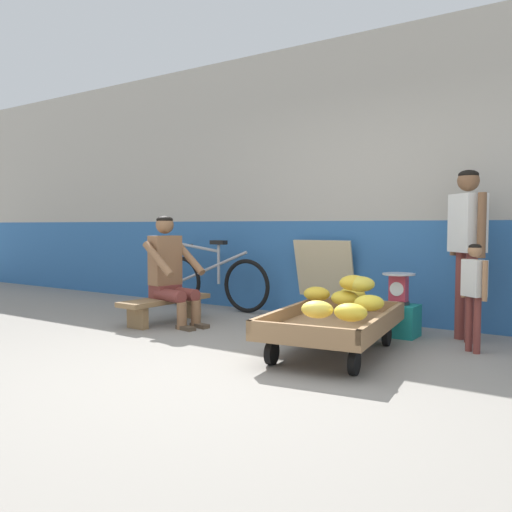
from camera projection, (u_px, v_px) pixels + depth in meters
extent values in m
plane|color=gray|center=(231.00, 378.00, 3.65)|extent=(80.00, 80.00, 0.00)
cube|color=#2D609E|center=(378.00, 271.00, 5.85)|extent=(16.00, 0.30, 1.09)
cube|color=#A8A399|center=(380.00, 128.00, 5.76)|extent=(16.00, 0.30, 2.00)
cube|color=#8E6B47|center=(334.00, 326.00, 4.29)|extent=(1.03, 1.54, 0.05)
cube|color=#8E6B47|center=(288.00, 313.00, 4.46)|extent=(0.24, 1.43, 0.10)
cube|color=#8E6B47|center=(384.00, 320.00, 4.10)|extent=(0.24, 1.43, 0.10)
cube|color=#8E6B47|center=(357.00, 305.00, 4.91)|extent=(0.84, 0.15, 0.10)
cube|color=#8E6B47|center=(302.00, 332.00, 3.65)|extent=(0.84, 0.15, 0.10)
cylinder|color=black|center=(318.00, 329.00, 4.88)|extent=(0.07, 0.19, 0.18)
cylinder|color=black|center=(387.00, 335.00, 4.61)|extent=(0.07, 0.19, 0.18)
cylinder|color=black|center=(272.00, 353.00, 3.98)|extent=(0.07, 0.19, 0.18)
cylinder|color=black|center=(354.00, 362.00, 3.70)|extent=(0.07, 0.19, 0.18)
ellipsoid|color=gold|center=(351.00, 312.00, 3.77)|extent=(0.26, 0.20, 0.13)
ellipsoid|color=yellow|center=(369.00, 303.00, 4.23)|extent=(0.30, 0.29, 0.13)
ellipsoid|color=gold|center=(317.00, 294.00, 4.79)|extent=(0.27, 0.22, 0.13)
ellipsoid|color=gold|center=(353.00, 294.00, 4.78)|extent=(0.27, 0.22, 0.13)
ellipsoid|color=yellow|center=(317.00, 309.00, 3.91)|extent=(0.27, 0.22, 0.13)
ellipsoid|color=gold|center=(345.00, 298.00, 4.50)|extent=(0.27, 0.22, 0.13)
ellipsoid|color=gold|center=(354.00, 283.00, 4.45)|extent=(0.30, 0.29, 0.13)
ellipsoid|color=gold|center=(360.00, 284.00, 4.42)|extent=(0.28, 0.24, 0.13)
cube|color=olive|center=(165.00, 300.00, 5.68)|extent=(0.35, 1.11, 0.05)
cube|color=olive|center=(191.00, 308.00, 6.00)|extent=(0.24, 0.09, 0.22)
cube|color=olive|center=(138.00, 318.00, 5.38)|extent=(0.24, 0.09, 0.22)
cylinder|color=brown|center=(196.00, 314.00, 5.47)|extent=(0.10, 0.10, 0.27)
cube|color=#4C3D2D|center=(200.00, 326.00, 5.43)|extent=(0.23, 0.13, 0.04)
cylinder|color=brown|center=(184.00, 294.00, 5.60)|extent=(0.42, 0.20, 0.13)
cylinder|color=brown|center=(182.00, 316.00, 5.34)|extent=(0.10, 0.10, 0.27)
cube|color=#4C3D2D|center=(186.00, 328.00, 5.31)|extent=(0.23, 0.13, 0.04)
cylinder|color=brown|center=(170.00, 296.00, 5.47)|extent=(0.42, 0.20, 0.13)
cube|color=brown|center=(165.00, 291.00, 5.67)|extent=(0.27, 0.32, 0.14)
cube|color=brown|center=(165.00, 260.00, 5.66)|extent=(0.24, 0.35, 0.52)
cylinder|color=brown|center=(189.00, 258.00, 5.68)|extent=(0.48, 0.16, 0.36)
cylinder|color=brown|center=(158.00, 259.00, 5.40)|extent=(0.48, 0.16, 0.36)
sphere|color=brown|center=(165.00, 225.00, 5.63)|extent=(0.19, 0.19, 0.19)
ellipsoid|color=black|center=(165.00, 220.00, 5.63)|extent=(0.17, 0.17, 0.09)
cube|color=#19847F|center=(398.00, 320.00, 5.00)|extent=(0.36, 0.28, 0.30)
cylinder|color=#28282D|center=(398.00, 303.00, 4.99)|extent=(0.20, 0.20, 0.03)
cube|color=#C6384C|center=(399.00, 288.00, 4.99)|extent=(0.16, 0.10, 0.24)
cylinder|color=white|center=(397.00, 289.00, 4.94)|extent=(0.13, 0.01, 0.13)
cylinder|color=#B2B5BA|center=(399.00, 274.00, 4.98)|extent=(0.30, 0.30, 0.01)
torus|color=black|center=(181.00, 281.00, 6.89)|extent=(0.64, 0.07, 0.64)
torus|color=black|center=(246.00, 286.00, 6.34)|extent=(0.64, 0.07, 0.64)
cylinder|color=#9EA0A5|center=(212.00, 267.00, 6.61)|extent=(1.03, 0.06, 0.43)
cylinder|color=#9EA0A5|center=(219.00, 264.00, 6.55)|extent=(0.04, 0.04, 0.48)
cylinder|color=#9EA0A5|center=(199.00, 248.00, 6.70)|extent=(0.62, 0.05, 0.12)
cube|color=black|center=(219.00, 242.00, 6.53)|extent=(0.20, 0.11, 0.05)
cylinder|color=black|center=(180.00, 245.00, 6.86)|extent=(0.04, 0.48, 0.03)
cube|color=#C6B289|center=(325.00, 279.00, 6.01)|extent=(0.70, 0.24, 0.88)
cylinder|color=brown|center=(471.00, 298.00, 4.71)|extent=(0.10, 0.10, 0.80)
cylinder|color=brown|center=(461.00, 295.00, 4.87)|extent=(0.10, 0.10, 0.80)
cube|color=silver|center=(467.00, 223.00, 4.75)|extent=(0.37, 0.37, 0.52)
cylinder|color=brown|center=(482.00, 225.00, 4.55)|extent=(0.07, 0.07, 0.56)
cylinder|color=brown|center=(454.00, 225.00, 4.96)|extent=(0.07, 0.07, 0.56)
sphere|color=brown|center=(468.00, 181.00, 4.73)|extent=(0.19, 0.19, 0.19)
ellipsoid|color=black|center=(469.00, 175.00, 4.73)|extent=(0.17, 0.17, 0.09)
cylinder|color=brown|center=(477.00, 325.00, 4.32)|extent=(0.06, 0.06, 0.46)
cylinder|color=brown|center=(469.00, 323.00, 4.40)|extent=(0.06, 0.06, 0.46)
cube|color=silver|center=(474.00, 278.00, 4.34)|extent=(0.22, 0.20, 0.30)
cylinder|color=#9E704C|center=(485.00, 281.00, 4.22)|extent=(0.04, 0.04, 0.32)
cylinder|color=#9E704C|center=(464.00, 278.00, 4.45)|extent=(0.04, 0.04, 0.32)
sphere|color=#9E704C|center=(475.00, 250.00, 4.32)|extent=(0.11, 0.11, 0.11)
ellipsoid|color=black|center=(475.00, 247.00, 4.32)|extent=(0.10, 0.10, 0.05)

